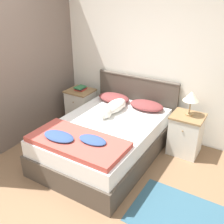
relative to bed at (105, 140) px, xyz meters
name	(u,v)px	position (x,y,z in m)	size (l,w,h in m)	color
ground_plane	(60,200)	(0.02, -1.06, -0.27)	(16.00, 16.00, 0.00)	#896647
wall_back	(141,57)	(0.02, 1.07, 1.01)	(9.00, 0.06, 2.55)	silver
wall_side_left	(28,60)	(-1.41, -0.01, 1.01)	(0.06, 3.10, 2.55)	#706056
bed	(105,140)	(0.00, 0.00, 0.00)	(1.37, 1.96, 0.55)	#4C4238
headboard	(136,102)	(0.00, 1.00, 0.24)	(1.45, 0.06, 0.98)	#4C4238
nightstand_left	(81,106)	(-0.98, 0.70, 0.05)	(0.46, 0.43, 0.63)	silver
nightstand_right	(186,134)	(0.98, 0.70, 0.05)	(0.46, 0.43, 0.63)	silver
pillow_left	(114,98)	(-0.30, 0.75, 0.34)	(0.55, 0.35, 0.12)	brown
pillow_right	(147,105)	(0.30, 0.75, 0.34)	(0.55, 0.35, 0.12)	brown
quilt	(77,141)	(-0.01, -0.63, 0.32)	(1.24, 0.60, 0.12)	#BC4C42
dog	(113,107)	(-0.08, 0.37, 0.36)	(0.23, 0.74, 0.19)	silver
book_stack	(80,88)	(-0.98, 0.72, 0.39)	(0.18, 0.22, 0.07)	#AD2D28
table_lamp	(191,97)	(0.98, 0.73, 0.64)	(0.23, 0.23, 0.36)	#9E7A4C
rug	(187,219)	(1.41, -0.55, -0.27)	(1.23, 0.80, 0.00)	#335B70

